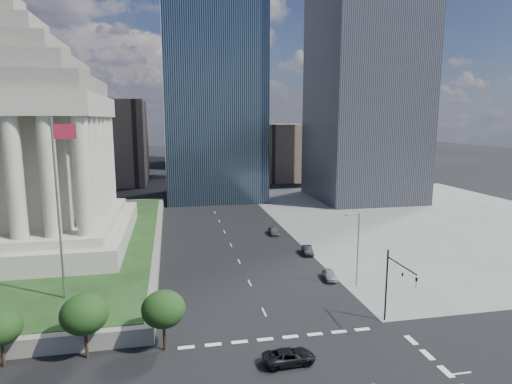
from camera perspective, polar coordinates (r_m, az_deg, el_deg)
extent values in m
plane|color=black|center=(126.84, -6.72, -0.26)|extent=(500.00, 500.00, 0.00)
cube|color=slate|center=(103.67, 21.62, -3.10)|extent=(68.00, 90.00, 0.03)
cylinder|color=slate|center=(51.01, -24.87, -2.28)|extent=(0.24, 0.24, 20.00)
cube|color=maroon|center=(49.81, -24.21, 7.38)|extent=(2.40, 0.05, 1.60)
cube|color=black|center=(120.47, -5.83, 13.57)|extent=(26.00, 26.00, 60.00)
cube|color=black|center=(124.53, 14.75, 22.50)|extent=(26.00, 28.00, 100.00)
cube|color=#503E37|center=(160.58, 3.81, 5.46)|extent=(20.00, 30.00, 20.00)
cube|color=#503E37|center=(156.07, -18.86, 6.32)|extent=(24.00, 30.00, 28.00)
cylinder|color=black|center=(49.19, 16.99, -11.82)|extent=(0.18, 0.18, 8.00)
cylinder|color=black|center=(45.87, 18.82, -9.24)|extent=(0.14, 5.50, 0.14)
cube|color=black|center=(43.93, 20.59, -11.30)|extent=(0.30, 0.30, 1.10)
cylinder|color=slate|center=(57.30, 13.41, -7.52)|extent=(0.16, 0.16, 10.00)
cylinder|color=slate|center=(55.72, 12.76, -2.87)|extent=(1.80, 0.12, 0.12)
cube|color=slate|center=(55.39, 11.90, -3.02)|extent=(0.50, 0.22, 0.14)
imported|color=black|center=(41.14, 4.45, -21.04)|extent=(4.90, 2.47, 1.33)
imported|color=gray|center=(60.43, 9.78, -10.82)|extent=(2.11, 4.06, 1.32)
imported|color=black|center=(70.65, 6.87, -7.71)|extent=(1.93, 4.19, 1.33)
imported|color=#515358|center=(81.85, 2.39, -5.18)|extent=(1.98, 4.37, 1.45)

